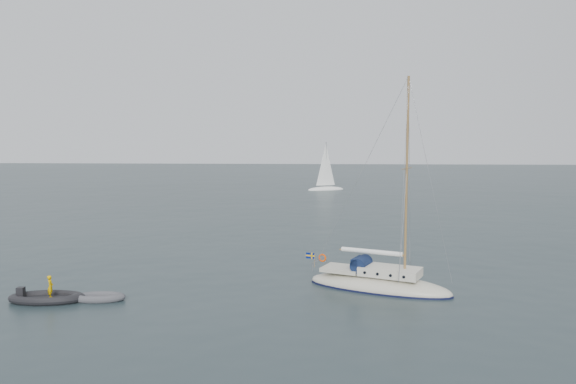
{
  "coord_description": "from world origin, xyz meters",
  "views": [
    {
      "loc": [
        0.15,
        -30.39,
        8.31
      ],
      "look_at": [
        -1.79,
        0.0,
        5.38
      ],
      "focal_mm": 35.0,
      "sensor_mm": 36.0,
      "label": 1
    }
  ],
  "objects": [
    {
      "name": "ground",
      "position": [
        0.0,
        0.0,
        0.0
      ],
      "size": [
        300.0,
        300.0,
        0.0
      ],
      "primitive_type": "plane",
      "color": "black",
      "rests_on": "ground"
    },
    {
      "name": "sailboat",
      "position": [
        3.23,
        0.18,
        0.91
      ],
      "size": [
        8.48,
        2.54,
        12.08
      ],
      "rotation": [
        0.0,
        0.0,
        -0.4
      ],
      "color": "beige",
      "rests_on": "ground"
    },
    {
      "name": "dinghy",
      "position": [
        -11.32,
        -2.98,
        0.17
      ],
      "size": [
        2.69,
        1.22,
        0.39
      ],
      "rotation": [
        0.0,
        0.0,
        0.12
      ],
      "color": "#525257",
      "rests_on": "ground"
    },
    {
      "name": "rib",
      "position": [
        -13.93,
        -3.31,
        0.22
      ],
      "size": [
        3.87,
        1.76,
        1.38
      ],
      "rotation": [
        0.0,
        0.0,
        0.09
      ],
      "color": "black",
      "rests_on": "ground"
    },
    {
      "name": "distant_yacht_c",
      "position": [
        0.46,
        59.4,
        3.49
      ],
      "size": [
        6.16,
        3.29,
        8.16
      ],
      "rotation": [
        0.0,
        0.0,
        0.43
      ],
      "color": "white",
      "rests_on": "ground"
    }
  ]
}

